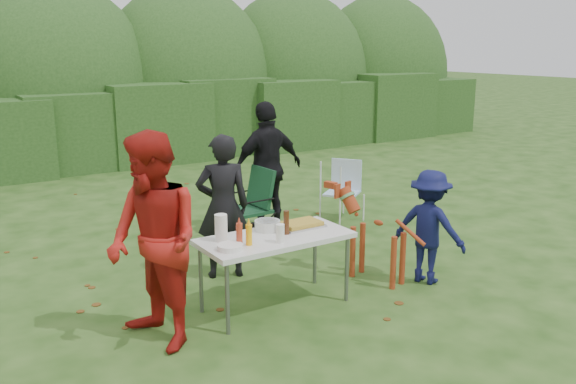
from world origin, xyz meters
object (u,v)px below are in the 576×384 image
mustard_bottle (249,235)px  beer_bottle (286,222)px  person_black_puffy (268,168)px  camping_chair (246,206)px  person_red_jacket (154,242)px  child (429,227)px  dog (378,237)px  folding_table (275,241)px  ketchup_bottle (239,235)px  lawn_chair (342,190)px  paper_towel_roll (221,228)px  person_cook (223,207)px

mustard_bottle → beer_bottle: bearing=10.7°
person_black_puffy → camping_chair: person_black_puffy is taller
person_red_jacket → mustard_bottle: person_red_jacket is taller
person_black_puffy → camping_chair: (-0.49, -0.26, -0.41)m
child → dog: size_ratio=1.18×
folding_table → person_black_puffy: size_ratio=0.83×
mustard_bottle → ketchup_bottle: (-0.09, 0.03, 0.01)m
folding_table → lawn_chair: lawn_chair is taller
dog → mustard_bottle: bearing=77.4°
folding_table → dog: bearing=-1.1°
lawn_chair → ketchup_bottle: 3.64m
mustard_bottle → paper_towel_roll: 0.30m
person_cook → person_black_puffy: (1.28, 1.16, 0.10)m
ketchup_bottle → paper_towel_roll: 0.24m
person_cook → person_red_jacket: 1.67m
folding_table → camping_chair: bearing=68.8°
person_black_puffy → lawn_chair: person_black_puffy is taller
folding_table → person_red_jacket: person_red_jacket is taller
folding_table → person_red_jacket: 1.30m
camping_chair → beer_bottle: size_ratio=4.13×
dog → paper_towel_roll: bearing=69.3°
lawn_chair → person_cook: bearing=-12.9°
person_black_puffy → camping_chair: size_ratio=1.83×
camping_chair → child: bearing=111.2°
child → lawn_chair: child is taller
dog → ketchup_bottle: size_ratio=4.85×
dog → lawn_chair: dog is taller
camping_chair → person_red_jacket: bearing=42.3°
person_black_puffy → beer_bottle: size_ratio=7.57×
dog → beer_bottle: dog is taller
child → lawn_chair: 2.55m
camping_chair → beer_bottle: camping_chair is taller
person_red_jacket → beer_bottle: 1.40m
person_cook → camping_chair: size_ratio=1.64×
dog → folding_table: bearing=73.7°
dog → person_cook: bearing=37.3°
person_black_puffy → lawn_chair: size_ratio=2.05×
person_cook → camping_chair: bearing=-112.0°
folding_table → paper_towel_roll: size_ratio=5.77×
person_red_jacket → ketchup_bottle: (0.84, 0.04, -0.09)m
beer_bottle → lawn_chair: bearing=41.9°
person_black_puffy → ketchup_bottle: 2.81m
folding_table → paper_towel_roll: bearing=163.5°
dog → camping_chair: dog is taller
person_black_puffy → dog: (0.08, -2.21, -0.40)m
person_black_puffy → person_cook: bearing=41.0°
child → dog: bearing=32.1°
person_black_puffy → camping_chair: 0.69m
child → folding_table: bearing=57.0°
person_red_jacket → mustard_bottle: bearing=80.5°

